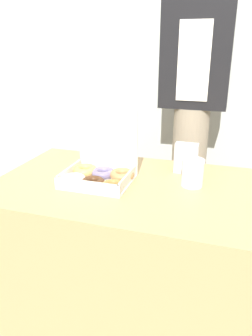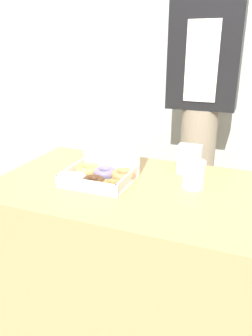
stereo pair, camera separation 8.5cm
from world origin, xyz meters
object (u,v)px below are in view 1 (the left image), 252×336
object	(u,v)px
coffee_cup	(193,173)
person_customer	(193,104)
donut_box	(99,172)
napkin_holder	(186,158)

from	to	relation	value
coffee_cup	person_customer	world-z (taller)	person_customer
donut_box	person_customer	world-z (taller)	person_customer
donut_box	napkin_holder	bearing A→B (deg)	31.89
person_customer	donut_box	bearing A→B (deg)	-115.37
person_customer	napkin_holder	bearing A→B (deg)	-85.26
donut_box	napkin_holder	world-z (taller)	donut_box
donut_box	coffee_cup	xyz separation A→B (m)	(0.38, 0.07, 0.02)
napkin_holder	person_customer	bearing A→B (deg)	94.74
donut_box	person_customer	size ratio (longest dim) A/B	0.17
coffee_cup	person_customer	xyz separation A→B (m)	(-0.08, 0.56, 0.18)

